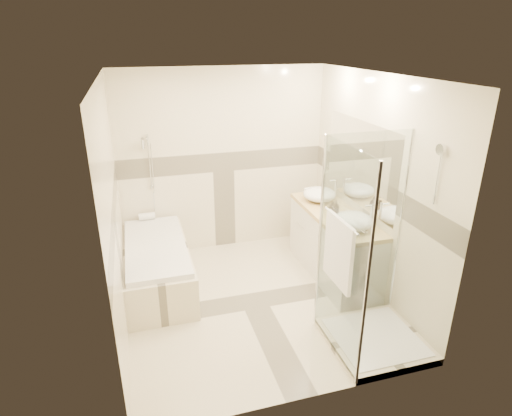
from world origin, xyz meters
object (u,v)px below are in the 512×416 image
object	(u,v)px
vessel_sink_near	(320,194)
amenity_bottle_a	(336,207)
vanity	(334,244)
shower_enclosure	(364,298)
bathtub	(157,263)
amenity_bottle_b	(333,206)
vessel_sink_far	(353,221)

from	to	relation	value
vessel_sink_near	amenity_bottle_a	xyz separation A→B (m)	(0.00, -0.47, -0.00)
vanity	shower_enclosure	bearing A→B (deg)	-102.97
bathtub	amenity_bottle_b	size ratio (longest dim) A/B	12.95
vessel_sink_far	shower_enclosure	bearing A→B (deg)	-108.44
bathtub	shower_enclosure	xyz separation A→B (m)	(1.86, -1.62, 0.20)
vanity	bathtub	bearing A→B (deg)	170.75
vessel_sink_near	vessel_sink_far	world-z (taller)	vessel_sink_far
vessel_sink_far	vessel_sink_near	bearing A→B (deg)	90.00
amenity_bottle_b	amenity_bottle_a	bearing A→B (deg)	-90.00
vessel_sink_far	vanity	bearing A→B (deg)	87.47
bathtub	vessel_sink_far	world-z (taller)	vessel_sink_far
amenity_bottle_b	bathtub	bearing A→B (deg)	172.20
vessel_sink_far	bathtub	bearing A→B (deg)	159.36
bathtub	vessel_sink_near	distance (m)	2.22
shower_enclosure	amenity_bottle_a	size ratio (longest dim) A/B	12.14
bathtub	vessel_sink_far	bearing A→B (deg)	-20.64
shower_enclosure	vessel_sink_far	bearing A→B (deg)	71.56
vanity	shower_enclosure	distance (m)	1.31
bathtub	amenity_bottle_a	bearing A→B (deg)	-9.93
vanity	vessel_sink_far	size ratio (longest dim) A/B	3.65
shower_enclosure	vessel_sink_near	distance (m)	1.79
bathtub	amenity_bottle_a	xyz separation A→B (m)	(2.13, -0.37, 0.63)
vessel_sink_near	amenity_bottle_a	bearing A→B (deg)	-90.00
vessel_sink_near	vanity	bearing A→B (deg)	-87.45
vanity	amenity_bottle_a	bearing A→B (deg)	-130.99
vessel_sink_far	amenity_bottle_b	bearing A→B (deg)	90.00
bathtub	vanity	size ratio (longest dim) A/B	1.05
vessel_sink_far	amenity_bottle_a	size ratio (longest dim) A/B	2.64
vanity	amenity_bottle_b	world-z (taller)	amenity_bottle_b
shower_enclosure	amenity_bottle_a	xyz separation A→B (m)	(0.27, 1.25, 0.43)
vessel_sink_near	bathtub	bearing A→B (deg)	-177.34
vessel_sink_far	amenity_bottle_b	world-z (taller)	vessel_sink_far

